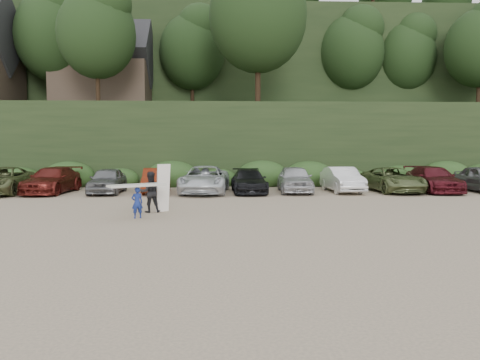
{
  "coord_description": "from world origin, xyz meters",
  "views": [
    {
      "loc": [
        -1.73,
        -18.39,
        2.92
      ],
      "look_at": [
        -0.85,
        3.0,
        1.3
      ],
      "focal_mm": 35.0,
      "sensor_mm": 36.0,
      "label": 1
    }
  ],
  "objects": [
    {
      "name": "child_surfer",
      "position": [
        -5.05,
        0.2,
        0.93
      ],
      "size": [
        2.27,
        1.72,
        1.36
      ],
      "color": "navy",
      "rests_on": "ground"
    },
    {
      "name": "hillside_backdrop",
      "position": [
        -0.26,
        35.93,
        11.22
      ],
      "size": [
        90.0,
        41.5,
        28.0
      ],
      "color": "black",
      "rests_on": "ground"
    },
    {
      "name": "adult_surfer",
      "position": [
        -4.73,
        1.8,
        0.9
      ],
      "size": [
        1.37,
        0.86,
        2.09
      ],
      "color": "black",
      "rests_on": "ground"
    },
    {
      "name": "ground",
      "position": [
        0.0,
        0.0,
        0.0
      ],
      "size": [
        120.0,
        120.0,
        0.0
      ],
      "primitive_type": "plane",
      "color": "tan",
      "rests_on": "ground"
    },
    {
      "name": "parked_cars",
      "position": [
        -1.38,
        9.89,
        0.78
      ],
      "size": [
        39.25,
        6.1,
        1.65
      ],
      "color": "#B9B9BE",
      "rests_on": "ground"
    }
  ]
}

